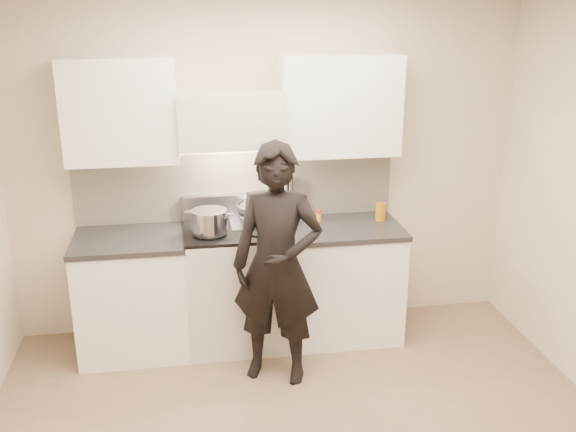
{
  "coord_description": "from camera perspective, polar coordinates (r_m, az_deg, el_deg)",
  "views": [
    {
      "loc": [
        -0.63,
        -3.13,
        2.57
      ],
      "look_at": [
        0.05,
        1.05,
        1.15
      ],
      "focal_mm": 40.0,
      "sensor_mm": 36.0,
      "label": 1
    }
  ],
  "objects": [
    {
      "name": "oil_glass",
      "position": [
        5.12,
        8.23,
        0.38
      ],
      "size": [
        0.08,
        0.08,
        0.14
      ],
      "color": "#A96E0B",
      "rests_on": "counter_right"
    },
    {
      "name": "stove",
      "position": [
        5.03,
        -4.65,
        -6.15
      ],
      "size": [
        0.76,
        0.65,
        0.96
      ],
      "color": "silver",
      "rests_on": "ground"
    },
    {
      "name": "spice_jar",
      "position": [
        5.06,
        2.75,
        0.05
      ],
      "size": [
        0.04,
        0.04,
        0.09
      ],
      "color": "orange",
      "rests_on": "counter_right"
    },
    {
      "name": "person",
      "position": [
        4.4,
        -0.98,
        -4.42
      ],
      "size": [
        0.73,
        0.6,
        1.71
      ],
      "primitive_type": "imported",
      "rotation": [
        0.0,
        0.0,
        -0.36
      ],
      "color": "black",
      "rests_on": "ground"
    },
    {
      "name": "utensil_crock",
      "position": [
        5.1,
        -0.0,
        0.97
      ],
      "size": [
        0.13,
        0.13,
        0.35
      ],
      "color": "#A2A3B0",
      "rests_on": "counter_right"
    },
    {
      "name": "room_shell",
      "position": [
        3.68,
        0.04,
        3.26
      ],
      "size": [
        4.04,
        3.54,
        2.7
      ],
      "color": "beige",
      "rests_on": "ground"
    },
    {
      "name": "wok",
      "position": [
        4.92,
        -2.59,
        0.58
      ],
      "size": [
        0.35,
        0.44,
        0.29
      ],
      "color": "#9E9FB4",
      "rests_on": "stove"
    },
    {
      "name": "stock_pot",
      "position": [
        4.7,
        -7.01,
        -0.49
      ],
      "size": [
        0.35,
        0.34,
        0.17
      ],
      "color": "#9E9FB4",
      "rests_on": "stove"
    },
    {
      "name": "counter_right",
      "position": [
        5.15,
        4.63,
        -5.67
      ],
      "size": [
        0.92,
        0.67,
        0.92
      ],
      "color": "white",
      "rests_on": "ground"
    },
    {
      "name": "counter_left",
      "position": [
        5.04,
        -13.58,
        -6.73
      ],
      "size": [
        0.82,
        0.67,
        0.92
      ],
      "color": "white",
      "rests_on": "ground"
    }
  ]
}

